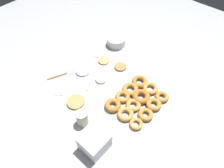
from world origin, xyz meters
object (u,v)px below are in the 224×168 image
Objects in this scene: pancake_4 at (60,90)px; donut_tray at (137,100)px; pancake_2 at (120,67)px; paper_cup at (82,118)px; pancake_0 at (89,85)px; pancake_1 at (83,71)px; pancake_3 at (104,61)px; pancake_7 at (98,53)px; pancake_6 at (76,102)px; spatula at (71,72)px; pancake_5 at (101,79)px; batter_bowl at (116,41)px; container_stack at (95,142)px.

pancake_4 is 0.52m from donut_tray.
pancake_2 is 0.52m from paper_cup.
donut_tray reaches higher than pancake_0.
pancake_0 is at bearing -37.47° from pancake_4.
pancake_3 is (0.18, -0.04, -0.00)m from pancake_1.
pancake_7 is (0.03, 0.09, -0.00)m from pancake_3.
pancake_3 is at bearing 72.46° from donut_tray.
pancake_3 is 1.01× the size of pancake_7.
pancake_6 is (-0.40, -0.13, 0.00)m from pancake_3.
pancake_1 is at bearing 96.44° from donut_tray.
spatula is (-0.25, 0.10, -0.00)m from pancake_3.
pancake_4 is 0.29m from pancake_5.
paper_cup reaches higher than pancake_4.
pancake_6 reaches higher than pancake_1.
pancake_4 is at bearing 142.53° from pancake_0.
donut_tray is at bearing -86.08° from pancake_5.
batter_bowl is at bearing 25.79° from pancake_5.
spatula is at bearing 113.47° from pancake_5.
donut_tray is at bearing -70.34° from pancake_0.
pancake_2 is 1.00× the size of pancake_3.
batter_bowl is 0.76m from paper_cup.
batter_bowl is (0.47, 0.15, 0.03)m from pancake_0.
spatula is (0.22, 0.37, -0.05)m from paper_cup.
pancake_0 is at bearing -161.82° from batter_bowl.
paper_cup is 0.43m from spatula.
donut_tray reaches higher than pancake_3.
pancake_3 is 0.89× the size of pancake_4.
container_stack is at bearing -105.13° from pancake_4.
spatula is at bearing 89.60° from pancake_0.
donut_tray is (-0.16, -0.28, 0.01)m from pancake_2.
pancake_0 is 0.56× the size of batter_bowl.
pancake_0 is at bearing 38.64° from paper_cup.
pancake_6 is (-0.44, 0.01, 0.00)m from pancake_2.
spatula is (-0.28, 0.01, -0.00)m from pancake_7.
pancake_3 is 0.41m from pancake_4.
container_stack is at bearing -94.40° from spatula.
pancake_5 is 0.41m from batter_bowl.
paper_cup is (-0.29, -0.31, 0.04)m from pancake_1.
pancake_5 reaches higher than pancake_1.
pancake_7 is (0.21, 0.05, -0.00)m from pancake_1.
container_stack is 1.44× the size of paper_cup.
pancake_4 is 0.39× the size of spatula.
pancake_6 is at bearing 67.22° from container_stack.
donut_tray is at bearing -53.93° from spatula.
pancake_0 is 0.16m from pancake_6.
pancake_0 is 0.20m from pancake_4.
pancake_3 is 0.76× the size of pancake_6.
pancake_5 is at bearing -131.01° from pancake_7.
pancake_7 is 0.22× the size of donut_tray.
pancake_1 is 0.22m from pancake_4.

